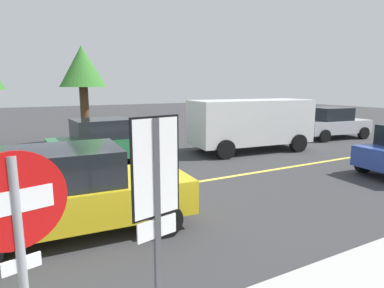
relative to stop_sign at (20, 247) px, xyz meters
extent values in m
plane|color=#38383A|center=(1.04, 5.38, -1.60)|extent=(80.00, 80.00, 0.00)
cube|color=#E0D14C|center=(4.04, 5.38, -1.59)|extent=(28.00, 0.16, 0.01)
cylinder|color=red|center=(0.00, 0.00, 0.36)|extent=(0.74, 0.20, 0.76)
cube|color=white|center=(0.00, 0.00, 0.36)|extent=(0.52, 0.15, 0.18)
cube|color=white|center=(0.00, 0.00, -0.14)|extent=(0.28, 0.09, 0.11)
cube|color=#4C4C51|center=(1.19, 0.20, -0.35)|extent=(0.06, 0.06, 2.50)
cube|color=white|center=(1.19, 0.20, 0.43)|extent=(0.49, 0.13, 0.95)
cube|color=black|center=(1.19, 0.20, 0.43)|extent=(0.53, 0.13, 0.99)
cube|color=white|center=(1.19, 0.20, -0.19)|extent=(0.44, 0.11, 0.20)
cube|color=white|center=(8.85, 8.35, -0.31)|extent=(5.36, 2.47, 1.82)
cube|color=black|center=(6.78, 8.54, 0.09)|extent=(0.33, 1.85, 0.80)
cylinder|color=black|center=(6.99, 7.52, -1.22)|extent=(0.78, 0.33, 0.76)
cylinder|color=black|center=(7.18, 9.51, -1.22)|extent=(0.78, 0.33, 0.76)
cylinder|color=black|center=(10.51, 7.19, -1.22)|extent=(0.78, 0.33, 0.76)
cylinder|color=black|center=(10.70, 9.18, -1.22)|extent=(0.78, 0.33, 0.76)
cube|color=#236B3D|center=(2.82, 8.85, -0.95)|extent=(4.04, 1.99, 0.66)
cube|color=black|center=(2.63, 8.84, -0.28)|extent=(1.98, 1.66, 0.66)
cylinder|color=black|center=(4.12, 9.81, -1.28)|extent=(0.65, 0.25, 0.64)
cylinder|color=black|center=(4.21, 8.04, -1.28)|extent=(0.65, 0.25, 0.64)
cylinder|color=black|center=(1.44, 9.66, -1.28)|extent=(0.65, 0.25, 0.64)
cylinder|color=black|center=(1.53, 7.89, -1.28)|extent=(0.65, 0.25, 0.64)
cube|color=gold|center=(0.92, 3.66, -0.94)|extent=(4.45, 2.11, 0.67)
cube|color=black|center=(0.71, 3.68, -0.27)|extent=(2.18, 1.75, 0.67)
cylinder|color=black|center=(2.46, 4.49, -1.28)|extent=(0.65, 0.26, 0.64)
cylinder|color=black|center=(2.34, 2.65, -1.28)|extent=(0.65, 0.26, 0.64)
cube|color=#B7BABF|center=(14.91, 9.03, -0.94)|extent=(4.09, 2.22, 0.67)
cube|color=black|center=(14.71, 9.05, -0.27)|extent=(2.05, 1.77, 0.67)
cylinder|color=black|center=(16.33, 9.76, -1.28)|extent=(0.66, 0.29, 0.64)
cylinder|color=black|center=(16.13, 7.99, -1.28)|extent=(0.66, 0.29, 0.64)
cylinder|color=black|center=(13.69, 10.06, -1.28)|extent=(0.66, 0.29, 0.64)
cylinder|color=black|center=(13.48, 8.29, -1.28)|extent=(0.66, 0.29, 0.64)
cylinder|color=black|center=(9.87, 3.75, -1.28)|extent=(0.66, 0.28, 0.64)
cylinder|color=#513823|center=(2.87, 13.20, -0.23)|extent=(0.40, 0.40, 2.74)
cone|color=#387A2D|center=(2.87, 13.20, 2.07)|extent=(2.10, 2.10, 1.87)
camera|label=1|loc=(0.07, -2.60, 1.20)|focal=30.26mm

